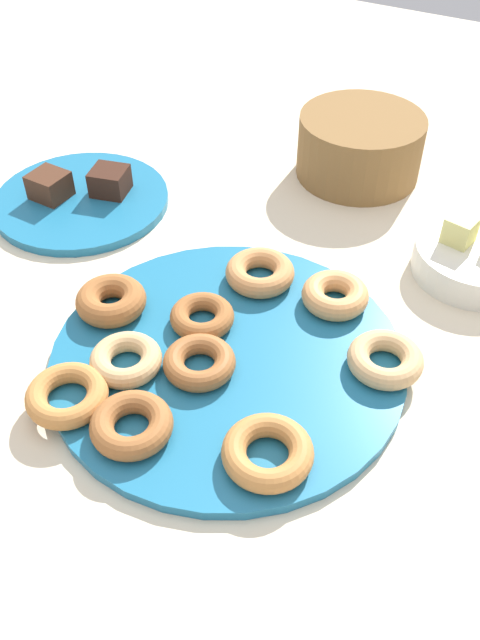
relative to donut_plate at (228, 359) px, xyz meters
The scene contains 18 objects.
ground_plane 0.01m from the donut_plate, ahead, with size 2.40×2.40×0.00m, color beige.
donut_plate is the anchor object (origin of this frame).
donut_0 0.16m from the donut_plate, behind, with size 0.09×0.09×0.03m, color #995B2D.
donut_1 0.15m from the donut_plate, 45.75° to the right, with size 0.09×0.09×0.03m, color #BC7A3D.
donut_2 0.18m from the donut_plate, 22.07° to the left, with size 0.09×0.09×0.03m, color tan.
donut_3 0.16m from the donut_plate, 62.04° to the left, with size 0.08×0.08×0.03m, color tan.
donut_4 0.12m from the donut_plate, 142.24° to the right, with size 0.08×0.08×0.02m, color tan.
donut_5 0.14m from the donut_plate, 101.50° to the left, with size 0.09×0.09×0.03m, color #C6844C.
donut_6 0.04m from the donut_plate, 115.26° to the right, with size 0.08×0.08×0.02m, color #995B2D.
donut_7 0.15m from the donut_plate, 102.92° to the right, with size 0.09×0.09×0.03m, color #995B2D.
donut_8 0.06m from the donut_plate, 149.20° to the left, with size 0.08×0.08×0.02m, color #995B2D.
donut_9 0.18m from the donut_plate, 129.22° to the right, with size 0.09×0.09×0.02m, color #BC7A3D.
cake_plate 0.39m from the donut_plate, 152.80° to the left, with size 0.26×0.26×0.01m, color #1E6B93.
brownie_near 0.42m from the donut_plate, 157.58° to the left, with size 0.05×0.05×0.04m, color #472819.
brownie_far 0.38m from the donut_plate, 146.25° to the left, with size 0.05×0.05×0.04m, color #381E14.
basket 0.46m from the donut_plate, 92.31° to the left, with size 0.19×0.19×0.10m, color brown.
fruit_bowl 0.36m from the donut_plate, 55.26° to the left, with size 0.16×0.16×0.04m, color silver.
melon_chunk_left 0.35m from the donut_plate, 59.06° to the left, with size 0.04×0.04×0.04m, color #DBD67A.
Camera 1 is at (0.27, -0.47, 0.58)m, focal length 38.31 mm.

